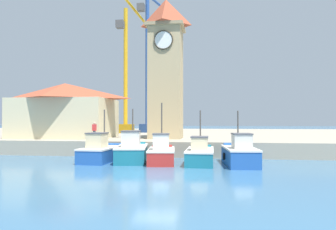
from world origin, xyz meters
name	(u,v)px	position (x,y,z in m)	size (l,w,h in m)	color
ground_plane	(155,174)	(0.00, 0.00, 0.00)	(300.00, 300.00, 0.00)	#386689
quay_wharf	(190,137)	(0.00, 27.89, 0.64)	(120.00, 40.00, 1.28)	#9E937F
fishing_boat_far_left	(101,152)	(-4.96, 4.90, 0.72)	(2.26, 4.76, 3.86)	#2356A8
fishing_boat_left_outer	(132,151)	(-2.67, 5.14, 0.77)	(2.87, 5.13, 3.92)	#196B7F
fishing_boat_left_inner	(161,153)	(-0.37, 4.54, 0.71)	(2.33, 4.38, 4.31)	#AD2823
fishing_boat_mid_left	(200,154)	(2.35, 4.71, 0.67)	(2.00, 4.97, 3.77)	#196B7F
fishing_boat_center	(240,154)	(5.06, 4.39, 0.76)	(2.41, 5.08, 3.71)	#2356A8
clock_tower	(166,65)	(-1.28, 13.00, 8.45)	(3.59, 3.59, 15.17)	tan
warehouse_left	(65,110)	(-11.66, 13.04, 4.09)	(9.82, 6.77, 5.51)	beige
port_crane_near	(148,75)	(-6.02, 27.90, 9.53)	(5.34, 8.25, 20.71)	navy
port_crane_far	(127,82)	(-8.54, 25.67, 8.29)	(4.42, 10.26, 18.66)	#976E11
dock_worker_near_tower	(94,131)	(-7.07, 9.15, 2.12)	(0.34, 0.22, 1.62)	#33333D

